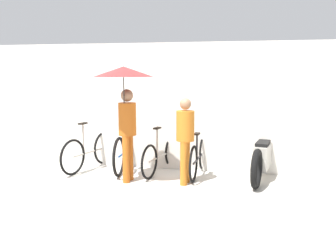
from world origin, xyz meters
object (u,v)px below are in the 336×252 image
(parked_bicycle_2, at_px, (161,155))
(parked_bicycle_3, at_px, (198,157))
(parked_bicycle_1, at_px, (125,151))
(pedestrian_center, at_px, (185,135))
(parked_bicycle_0, at_px, (90,151))
(motorcycle, at_px, (262,158))
(pedestrian_leading, at_px, (125,91))

(parked_bicycle_2, height_order, parked_bicycle_3, parked_bicycle_3)
(parked_bicycle_1, height_order, pedestrian_center, pedestrian_center)
(parked_bicycle_0, relative_size, motorcycle, 0.84)
(pedestrian_leading, bearing_deg, parked_bicycle_0, -32.37)
(pedestrian_leading, bearing_deg, parked_bicycle_2, -115.30)
(pedestrian_center, xyz_separation_m, motorcycle, (1.36, 0.63, -0.50))
(parked_bicycle_1, relative_size, pedestrian_center, 1.12)
(pedestrian_center, bearing_deg, parked_bicycle_1, -21.76)
(parked_bicycle_1, bearing_deg, parked_bicycle_0, 91.73)
(parked_bicycle_0, xyz_separation_m, parked_bicycle_1, (0.75, 0.08, 0.02))
(parked_bicycle_1, bearing_deg, parked_bicycle_3, -95.70)
(parked_bicycle_0, distance_m, parked_bicycle_2, 1.51)
(parked_bicycle_1, height_order, parked_bicycle_2, parked_bicycle_1)
(pedestrian_leading, xyz_separation_m, motorcycle, (2.41, 0.80, -1.27))
(parked_bicycle_2, bearing_deg, pedestrian_leading, 162.03)
(parked_bicycle_3, bearing_deg, parked_bicycle_1, 91.22)
(parked_bicycle_3, height_order, pedestrian_center, pedestrian_center)
(parked_bicycle_1, distance_m, parked_bicycle_2, 0.76)
(parked_bicycle_0, distance_m, parked_bicycle_3, 2.26)
(parked_bicycle_3, bearing_deg, motorcycle, -87.19)
(motorcycle, bearing_deg, parked_bicycle_3, 100.10)
(parked_bicycle_0, distance_m, pedestrian_center, 2.24)
(parked_bicycle_2, relative_size, motorcycle, 0.86)
(parked_bicycle_2, height_order, pedestrian_center, pedestrian_center)
(pedestrian_center, relative_size, motorcycle, 0.77)
(parked_bicycle_0, xyz_separation_m, pedestrian_leading, (1.05, -0.75, 1.29))
(parked_bicycle_0, bearing_deg, parked_bicycle_3, -74.91)
(parked_bicycle_1, relative_size, parked_bicycle_2, 1.00)
(parked_bicycle_0, distance_m, pedestrian_leading, 1.82)
(parked_bicycle_0, bearing_deg, pedestrian_center, -91.52)
(parked_bicycle_3, bearing_deg, pedestrian_center, 168.73)
(parked_bicycle_1, height_order, parked_bicycle_3, parked_bicycle_1)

